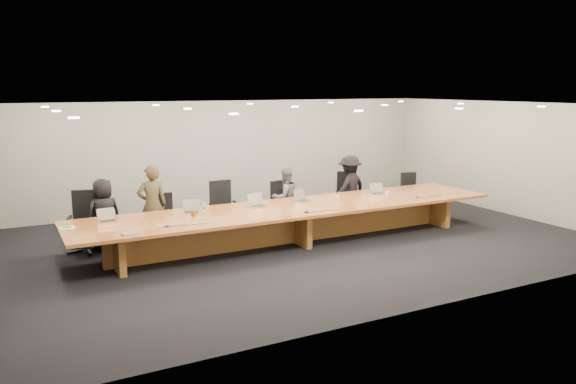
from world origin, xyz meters
name	(u,v)px	position (x,y,z in m)	size (l,w,h in m)	color
ground	(295,242)	(0.00, 0.00, 0.00)	(12.00, 12.00, 0.00)	black
back_wall	(223,154)	(0.00, 4.00, 1.40)	(12.00, 0.02, 2.80)	beige
conference_table	(295,217)	(0.00, 0.00, 0.52)	(9.00, 1.80, 0.75)	brown
chair_far_left	(85,221)	(-3.92, 1.28, 0.60)	(0.61, 0.61, 1.20)	black
chair_left	(164,218)	(-2.40, 1.20, 0.51)	(0.52, 0.52, 1.03)	black
chair_mid_left	(225,207)	(-1.02, 1.32, 0.58)	(0.60, 0.60, 1.17)	black
chair_mid_right	(284,203)	(0.45, 1.35, 0.53)	(0.54, 0.54, 1.05)	black
chair_right	(349,195)	(2.18, 1.27, 0.58)	(0.59, 0.59, 1.15)	black
chair_far_right	(412,192)	(4.03, 1.17, 0.50)	(0.51, 0.51, 1.01)	black
person_a	(104,214)	(-3.56, 1.25, 0.71)	(0.69, 0.45, 1.42)	black
person_b	(152,205)	(-2.64, 1.15, 0.82)	(0.60, 0.39, 1.64)	#39321F
person_c	(285,198)	(0.39, 1.19, 0.69)	(0.67, 0.52, 1.38)	#5C5B5E
person_d	(350,187)	(2.18, 1.26, 0.77)	(0.99, 0.57, 1.54)	black
laptop_a	(107,215)	(-3.64, 0.41, 0.87)	(0.31, 0.23, 0.24)	#B9A78D
laptop_b	(191,207)	(-2.07, 0.38, 0.88)	(0.33, 0.24, 0.26)	#C4AF96
laptop_c	(259,200)	(-0.67, 0.31, 0.89)	(0.36, 0.26, 0.28)	#C5B296
laptop_d	(303,195)	(0.41, 0.37, 0.88)	(0.33, 0.24, 0.26)	tan
laptop_e	(378,189)	(2.32, 0.31, 0.87)	(0.32, 0.23, 0.25)	#BDAC91
water_bottle	(204,208)	(-1.85, 0.28, 0.85)	(0.07, 0.07, 0.21)	#B2C2BD
amber_mug	(194,214)	(-2.12, 0.10, 0.80)	(0.08, 0.08, 0.10)	brown
paper_cup_near	(337,197)	(1.15, 0.21, 0.80)	(0.08, 0.08, 0.09)	silver
paper_cup_far	(387,194)	(2.38, 0.05, 0.80)	(0.08, 0.08, 0.09)	silver
notepad	(67,228)	(-4.35, 0.22, 0.76)	(0.27, 0.21, 0.02)	white
lime_gadget	(66,227)	(-4.36, 0.23, 0.78)	(0.16, 0.09, 0.02)	green
av_box	(129,234)	(-3.49, -0.69, 0.77)	(0.23, 0.17, 0.03)	silver
mic_left	(167,226)	(-2.78, -0.46, 0.76)	(0.12, 0.12, 0.03)	black
mic_center	(307,212)	(-0.07, -0.62, 0.77)	(0.13, 0.13, 0.03)	black
mic_right	(418,197)	(2.85, -0.44, 0.76)	(0.11, 0.11, 0.03)	black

